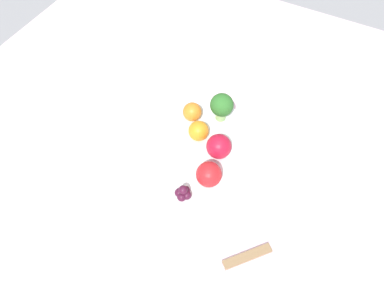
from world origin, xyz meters
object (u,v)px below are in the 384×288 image
Objects in this scene: broccoli at (222,106)px; apple_red at (219,146)px; spoon at (247,256)px; bowl at (192,153)px; orange_front at (198,131)px; grape_cluster at (183,193)px; orange_back at (192,112)px; apple_green at (209,174)px.

broccoli is 1.33× the size of apple_red.
broccoli is 0.83× the size of spoon.
bowl is 3.43× the size of spoon.
orange_front is at bearing -16.67° from broccoli.
spoon is at bearing 76.66° from grape_cluster.
orange_back reaches higher than grape_cluster.
orange_back is at bearing -157.21° from grape_cluster.
apple_green is 0.61× the size of spoon.
bowl is 6.86× the size of orange_back.
bowl is at bearing -130.56° from apple_green.
grape_cluster is 0.15m from spoon.
apple_green is 1.51× the size of grape_cluster.
grape_cluster is at bearing 5.37° from broccoli.
orange_back is (-0.12, -0.10, -0.00)m from apple_green.
grape_cluster is at bearing 22.79° from orange_back.
orange_front reaches higher than orange_back.
spoon is at bearing 47.98° from orange_front.
spoon is (0.20, 0.21, -0.06)m from orange_back.
spoon is (0.23, 0.16, -0.08)m from broccoli.
orange_front is 1.04× the size of orange_back.
apple_red is 0.11m from grape_cluster.
apple_green is at bearing 38.35° from orange_front.
apple_red is 0.06m from apple_green.
orange_front is (-0.02, -0.05, -0.00)m from apple_red.
broccoli is at bearing -144.74° from spoon.
apple_red is (0.08, 0.03, -0.01)m from broccoli.
bowl is 0.07m from apple_red.
bowl reaches higher than spoon.
orange_front is at bearing -141.65° from apple_green.
apple_green is (0.15, 0.04, -0.01)m from broccoli.
broccoli is 1.65× the size of orange_back.
broccoli is 0.20m from grape_cluster.
grape_cluster is at bearing -28.17° from apple_green.
bowl is 4.15× the size of broccoli.
broccoli is (-0.09, 0.02, 0.06)m from bowl.
broccoli is at bearing 168.97° from bowl.
broccoli reaches higher than apple_green.
orange_back is 0.50× the size of spoon.
apple_green is 0.15m from orange_back.
apple_red is at bearing 172.01° from grape_cluster.
grape_cluster is at bearing -103.34° from spoon.
apple_red is at bearing -170.73° from apple_green.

